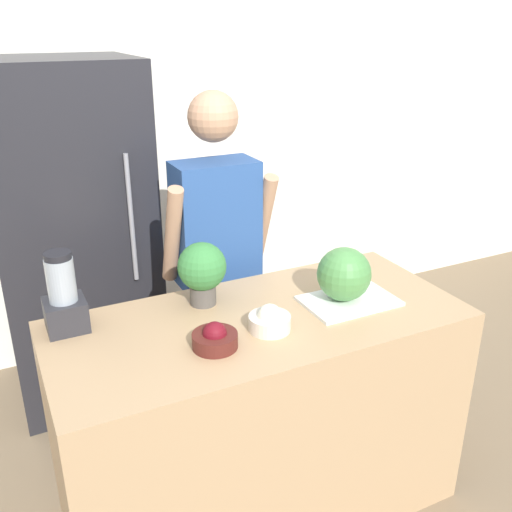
{
  "coord_description": "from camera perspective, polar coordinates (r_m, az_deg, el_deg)",
  "views": [
    {
      "loc": [
        -0.89,
        -1.4,
        2.04
      ],
      "look_at": [
        0.0,
        0.41,
        1.2
      ],
      "focal_mm": 40.0,
      "sensor_mm": 36.0,
      "label": 1
    }
  ],
  "objects": [
    {
      "name": "bowl_cream",
      "position": [
        2.16,
        1.37,
        -6.45
      ],
      "size": [
        0.16,
        0.16,
        0.11
      ],
      "color": "beige",
      "rests_on": "counter_island"
    },
    {
      "name": "wall_back",
      "position": [
        3.66,
        -11.73,
        10.43
      ],
      "size": [
        8.0,
        0.06,
        2.6
      ],
      "color": "white",
      "rests_on": "ground_plane"
    },
    {
      "name": "blender",
      "position": [
        2.24,
        -18.68,
        -4.08
      ],
      "size": [
        0.15,
        0.15,
        0.31
      ],
      "color": "#28282D",
      "rests_on": "counter_island"
    },
    {
      "name": "person",
      "position": [
        2.81,
        -3.88,
        -1.12
      ],
      "size": [
        0.53,
        0.27,
        1.76
      ],
      "color": "#333338",
      "rests_on": "ground_plane"
    },
    {
      "name": "counter_island",
      "position": [
        2.52,
        0.38,
        -15.7
      ],
      "size": [
        1.65,
        0.74,
        0.95
      ],
      "color": "tan",
      "rests_on": "ground_plane"
    },
    {
      "name": "watermelon",
      "position": [
        2.36,
        8.8,
        -1.8
      ],
      "size": [
        0.22,
        0.22,
        0.22
      ],
      "color": "#4C8C47",
      "rests_on": "cutting_board"
    },
    {
      "name": "bowl_cherries",
      "position": [
        2.06,
        -4.14,
        -8.21
      ],
      "size": [
        0.17,
        0.17,
        0.1
      ],
      "color": "#511E19",
      "rests_on": "counter_island"
    },
    {
      "name": "cutting_board",
      "position": [
        2.41,
        9.27,
        -4.45
      ],
      "size": [
        0.38,
        0.25,
        0.01
      ],
      "color": "white",
      "rests_on": "counter_island"
    },
    {
      "name": "refrigerator",
      "position": [
        3.27,
        -17.8,
        1.76
      ],
      "size": [
        0.79,
        0.75,
        1.87
      ],
      "color": "#232328",
      "rests_on": "ground_plane"
    },
    {
      "name": "potted_plant",
      "position": [
        2.31,
        -5.41,
        -1.36
      ],
      "size": [
        0.2,
        0.2,
        0.27
      ],
      "color": "#514C47",
      "rests_on": "counter_island"
    }
  ]
}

